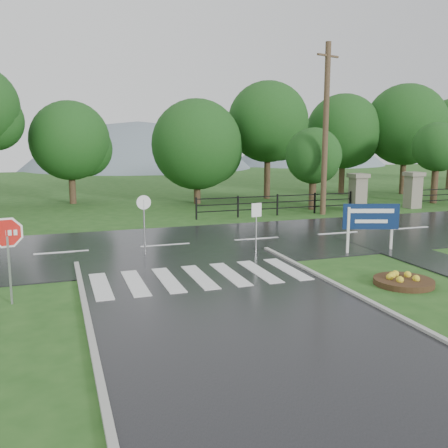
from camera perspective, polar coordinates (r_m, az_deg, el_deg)
name	(u,v)px	position (r m, az deg, el deg)	size (l,w,h in m)	color
ground	(263,339)	(11.16, 4.53, -12.99)	(120.00, 120.00, 0.00)	#234D19
main_road	(165,246)	(20.32, -6.72, -2.53)	(90.00, 8.00, 0.04)	black
walkway	(443,264)	(18.93, 23.76, -4.23)	(2.20, 11.00, 0.04)	#262629
crosswalk	(200,277)	(15.59, -2.81, -6.05)	(6.50, 2.80, 0.02)	silver
pillar_west	(358,191)	(30.82, 15.04, 3.62)	(1.00, 1.00, 2.24)	gray
pillar_east	(413,189)	(33.21, 20.80, 3.74)	(1.00, 1.00, 2.24)	gray
fence_west	(277,203)	(28.29, 6.12, 2.45)	(9.58, 0.08, 1.20)	black
hills	(112,271)	(77.40, -12.64, -5.31)	(102.00, 48.00, 48.00)	slate
treeline	(136,203)	(34.09, -10.08, 2.37)	(83.20, 5.20, 10.00)	#133D13
stop_sign	(7,240)	(14.02, -23.51, -1.68)	(1.07, 0.24, 2.46)	#939399
estate_billboard	(371,219)	(19.72, 16.44, 0.55)	(2.07, 0.74, 1.86)	silver
flower_bed	(404,281)	(15.86, 19.84, -6.10)	(1.75, 1.75, 0.35)	#332111
reg_sign_small	(256,217)	(18.79, 3.72, 0.77)	(0.42, 0.08, 1.91)	#939399
reg_sign_round	(144,218)	(18.49, -9.12, 0.70)	(0.53, 0.06, 2.27)	#939399
utility_pole_east	(326,129)	(28.84, 11.53, 10.60)	(1.62, 0.66, 9.48)	#473523
entrance_tree_left	(314,156)	(30.80, 10.20, 7.65)	(3.37, 3.37, 4.95)	#3D2B1C
entrance_tree_right	(437,147)	(36.13, 23.17, 8.06)	(3.20, 3.20, 5.35)	#3D2B1C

